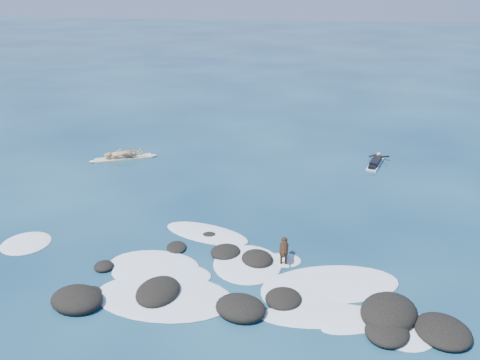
# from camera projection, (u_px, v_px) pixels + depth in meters

# --- Properties ---
(ground) EXTENTS (160.00, 160.00, 0.00)m
(ground) POSITION_uv_depth(u_px,v_px,m) (209.00, 251.00, 17.19)
(ground) COLOR #0A2642
(ground) RESTS_ON ground
(reef_rocks) EXTENTS (14.20, 5.61, 0.63)m
(reef_rocks) POSITION_uv_depth(u_px,v_px,m) (263.00, 301.00, 14.42)
(reef_rocks) COLOR black
(reef_rocks) RESTS_ON ground
(breaking_foam) EXTENTS (13.63, 6.68, 0.12)m
(breaking_foam) POSITION_uv_depth(u_px,v_px,m) (232.00, 281.00, 15.55)
(breaking_foam) COLOR white
(breaking_foam) RESTS_ON ground
(standing_surfer_rig) EXTENTS (3.02, 1.61, 1.82)m
(standing_surfer_rig) POSITION_uv_depth(u_px,v_px,m) (122.00, 145.00, 25.10)
(standing_surfer_rig) COLOR beige
(standing_surfer_rig) RESTS_ON ground
(paddling_surfer_rig) EXTENTS (1.21, 2.19, 0.38)m
(paddling_surfer_rig) POSITION_uv_depth(u_px,v_px,m) (376.00, 162.00, 24.64)
(paddling_surfer_rig) COLOR white
(paddling_surfer_rig) RESTS_ON ground
(dog) EXTENTS (0.28, 1.07, 0.68)m
(dog) POSITION_uv_depth(u_px,v_px,m) (284.00, 248.00, 16.43)
(dog) COLOR black
(dog) RESTS_ON ground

